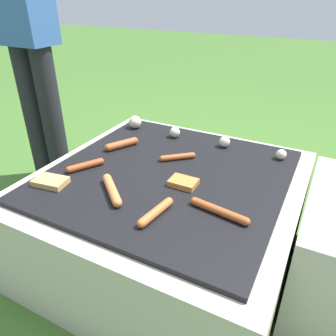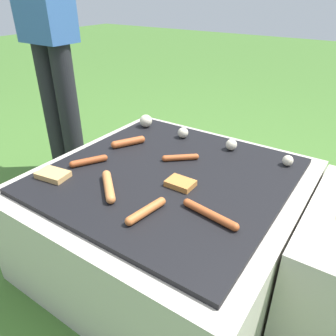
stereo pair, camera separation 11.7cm
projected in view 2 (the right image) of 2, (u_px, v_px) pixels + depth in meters
name	position (u px, v px, depth m)	size (l,w,h in m)	color
ground_plane	(168.00, 256.00, 1.38)	(14.00, 14.00, 0.00)	#3D6628
grill	(168.00, 218.00, 1.28)	(0.92, 0.92, 0.40)	#B2AA9E
person_standing	(45.00, 13.00, 1.57)	(0.27, 0.20, 1.54)	black
sausage_front_left	(210.00, 214.00, 0.95)	(0.19, 0.05, 0.02)	#A34C23
sausage_back_left	(89.00, 161.00, 1.24)	(0.09, 0.13, 0.03)	#93421E
sausage_back_center	(180.00, 157.00, 1.26)	(0.11, 0.10, 0.02)	#A34C23
sausage_front_center	(128.00, 142.00, 1.38)	(0.09, 0.14, 0.03)	#A34C23
sausage_back_right	(146.00, 211.00, 0.96)	(0.05, 0.16, 0.03)	#B7602D
sausage_mid_left	(108.00, 186.00, 1.08)	(0.15, 0.13, 0.03)	#C6753D
bread_slice_center	(180.00, 183.00, 1.10)	(0.09, 0.07, 0.02)	#B27033
bread_slice_right	(53.00, 175.00, 1.15)	(0.12, 0.09, 0.02)	tan
mushroom_row	(187.00, 133.00, 1.44)	(0.73, 0.06, 0.06)	beige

